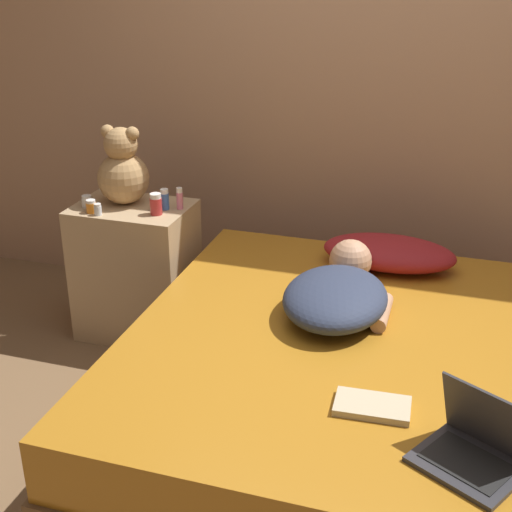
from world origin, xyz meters
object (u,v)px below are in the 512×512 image
at_px(bottle_orange, 91,206).
at_px(book, 372,406).
at_px(person_lying, 339,292).
at_px(bottle_blue, 165,199).
at_px(laptop, 475,447).
at_px(teddy_bear, 123,170).
at_px(bottle_clear, 98,210).
at_px(bottle_red, 156,204).
at_px(bottle_pink, 180,199).
at_px(pillow, 389,253).
at_px(bottle_white, 87,201).

distance_m(bottle_orange, book, 1.72).
distance_m(person_lying, bottle_blue, 1.01).
xyz_separation_m(laptop, teddy_bear, (-1.69, 1.20, 0.31)).
height_order(teddy_bear, bottle_clear, teddy_bear).
bearing_deg(bottle_clear, bottle_red, 19.48).
bearing_deg(bottle_red, bottle_pink, 53.27).
height_order(person_lying, teddy_bear, teddy_bear).
distance_m(person_lying, bottle_orange, 1.26).
height_order(pillow, bottle_red, bottle_red).
xyz_separation_m(laptop, book, (-0.31, 0.16, -0.04)).
xyz_separation_m(teddy_bear, bottle_blue, (0.22, -0.03, -0.12)).
relative_size(teddy_bear, bottle_pink, 3.64).
height_order(pillow, bottle_clear, bottle_clear).
height_order(bottle_white, book, bottle_white).
xyz_separation_m(pillow, bottle_white, (-1.42, -0.17, 0.15)).
xyz_separation_m(pillow, bottle_blue, (-1.05, -0.09, 0.17)).
bearing_deg(pillow, person_lying, -105.75).
relative_size(bottle_red, bottle_blue, 1.01).
bearing_deg(bottle_blue, bottle_orange, -155.00).
distance_m(pillow, bottle_pink, 1.01).
bearing_deg(teddy_bear, bottle_blue, -6.58).
height_order(laptop, bottle_clear, bottle_clear).
relative_size(bottle_pink, bottle_orange, 1.68).
bearing_deg(bottle_clear, person_lying, -10.68).
bearing_deg(person_lying, pillow, 73.50).
bearing_deg(bottle_pink, bottle_blue, -158.00).
height_order(person_lying, bottle_pink, bottle_pink).
distance_m(bottle_blue, book, 1.55).
relative_size(teddy_bear, bottle_red, 3.75).
bearing_deg(bottle_clear, teddy_bear, 77.65).
distance_m(teddy_bear, bottle_blue, 0.25).
bearing_deg(bottle_white, bottle_pink, 14.39).
xyz_separation_m(teddy_bear, bottle_white, (-0.14, -0.11, -0.14)).
xyz_separation_m(teddy_bear, bottle_orange, (-0.09, -0.17, -0.13)).
height_order(bottle_red, book, bottle_red).
height_order(laptop, bottle_pink, bottle_pink).
relative_size(pillow, teddy_bear, 1.58).
bearing_deg(teddy_bear, bottle_white, -142.68).
distance_m(laptop, bottle_pink, 1.86).
bearing_deg(bottle_pink, bottle_orange, -155.51).
relative_size(person_lying, teddy_bear, 1.86).
relative_size(laptop, bottle_orange, 5.75).
bearing_deg(bottle_clear, pillow, 10.92).
bearing_deg(laptop, person_lying, 154.18).
height_order(person_lying, bottle_orange, bottle_orange).
bearing_deg(bottle_orange, book, -30.57).
height_order(pillow, book, pillow).
height_order(bottle_orange, bottle_clear, bottle_orange).
relative_size(pillow, person_lying, 0.85).
xyz_separation_m(bottle_pink, bottle_blue, (-0.07, -0.03, -0.00)).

